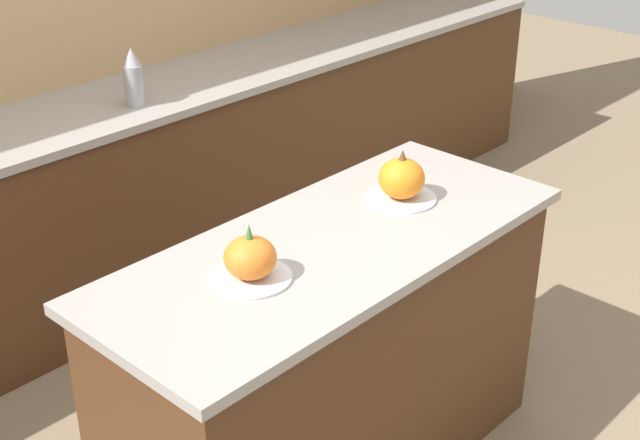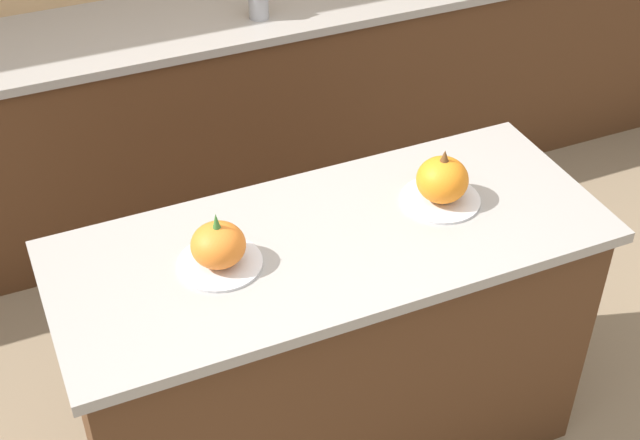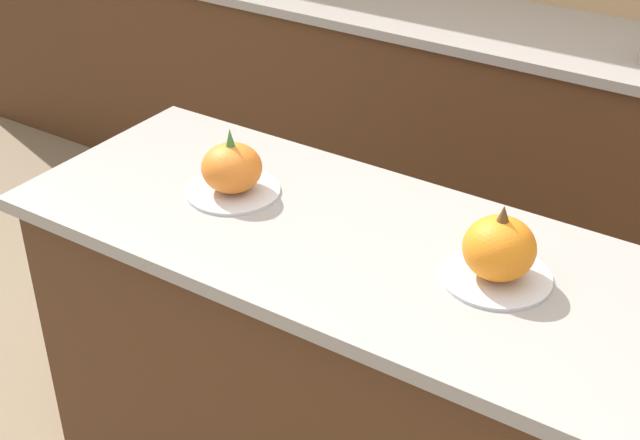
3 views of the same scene
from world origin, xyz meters
TOP-DOWN VIEW (x-y plane):
  - kitchen_island at (0.00, 0.00)m, footprint 1.56×0.64m
  - back_counter at (0.00, 1.48)m, footprint 6.00×0.60m
  - pumpkin_cake_left at (-0.32, 0.01)m, footprint 0.23×0.23m
  - pumpkin_cake_right at (0.36, 0.03)m, footprint 0.23×0.23m

SIDE VIEW (x-z plane):
  - kitchen_island at x=0.00m, z-range 0.00..0.90m
  - back_counter at x=0.00m, z-range 0.00..0.91m
  - pumpkin_cake_left at x=-0.32m, z-range 0.87..1.04m
  - pumpkin_cake_right at x=0.36m, z-range 0.88..1.05m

